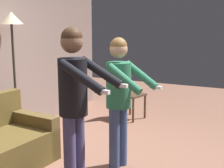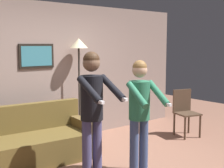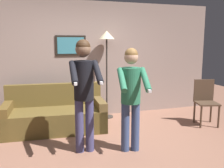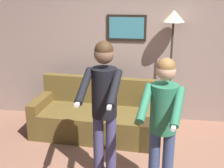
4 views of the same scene
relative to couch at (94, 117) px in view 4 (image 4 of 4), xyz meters
The scene contains 5 objects.
back_wall_assembly 1.45m from the couch, 46.46° to the left, with size 6.40×0.09×2.60m.
couch is the anchor object (origin of this frame).
torchiere_lamp 1.88m from the couch, 22.03° to the left, with size 0.34×0.34×1.95m.
person_standing_left 1.44m from the couch, 73.47° to the right, with size 0.47×0.71×1.74m.
person_standing_right 1.83m from the couch, 52.54° to the right, with size 0.51×0.67×1.62m.
Camera 4 is at (0.16, -3.23, 2.38)m, focal length 50.00 mm.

